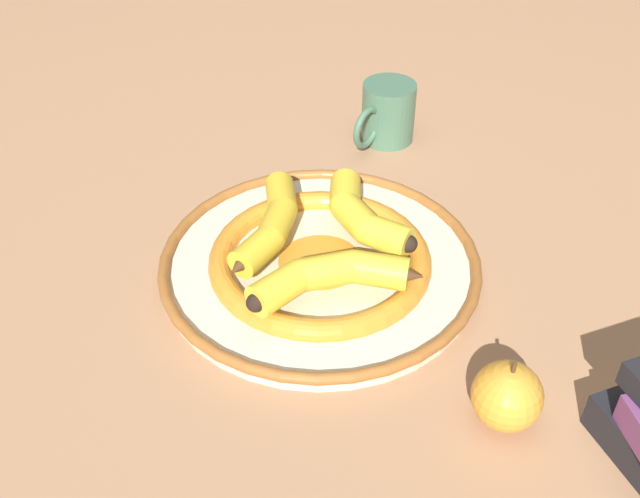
% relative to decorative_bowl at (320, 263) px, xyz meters
% --- Properties ---
extents(ground_plane, '(2.80, 2.80, 0.00)m').
position_rel_decorative_bowl_xyz_m(ground_plane, '(-0.03, -0.02, -0.02)').
color(ground_plane, '#A87A56').
extents(decorative_bowl, '(0.37, 0.37, 0.03)m').
position_rel_decorative_bowl_xyz_m(decorative_bowl, '(0.00, 0.00, 0.00)').
color(decorative_bowl, beige).
rests_on(decorative_bowl, ground_plane).
extents(banana_a, '(0.14, 0.15, 0.03)m').
position_rel_decorative_bowl_xyz_m(banana_a, '(0.05, 0.03, 0.04)').
color(banana_a, gold).
rests_on(banana_a, decorative_bowl).
extents(banana_b, '(0.17, 0.07, 0.04)m').
position_rel_decorative_bowl_xyz_m(banana_b, '(0.01, -0.06, 0.04)').
color(banana_b, yellow).
rests_on(banana_b, decorative_bowl).
extents(banana_c, '(0.10, 0.19, 0.04)m').
position_rel_decorative_bowl_xyz_m(banana_c, '(-0.06, 0.02, 0.04)').
color(banana_c, yellow).
rests_on(banana_c, decorative_bowl).
extents(coffee_mug, '(0.08, 0.12, 0.09)m').
position_rel_decorative_bowl_xyz_m(coffee_mug, '(0.20, -0.24, 0.03)').
color(coffee_mug, '#477056').
rests_on(coffee_mug, ground_plane).
extents(apple, '(0.07, 0.07, 0.08)m').
position_rel_decorative_bowl_xyz_m(apple, '(-0.27, -0.03, 0.02)').
color(apple, gold).
rests_on(apple, ground_plane).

